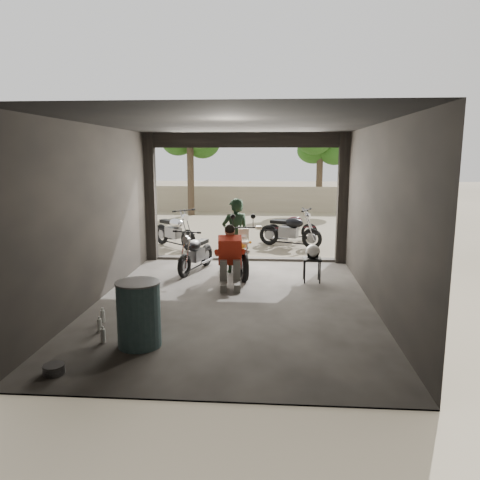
# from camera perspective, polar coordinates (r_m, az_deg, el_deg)

# --- Properties ---
(ground) EXTENTS (80.00, 80.00, 0.00)m
(ground) POSITION_cam_1_polar(r_m,az_deg,el_deg) (8.62, -0.81, -7.68)
(ground) COLOR #7A6D56
(ground) RESTS_ON ground
(garage) EXTENTS (7.00, 7.13, 3.20)m
(garage) POSITION_cam_1_polar(r_m,az_deg,el_deg) (8.86, -0.52, 1.31)
(garage) COLOR #2D2B28
(garage) RESTS_ON ground
(boundary_wall) EXTENTS (18.00, 0.30, 1.20)m
(boundary_wall) POSITION_cam_1_polar(r_m,az_deg,el_deg) (22.28, 2.36, 5.02)
(boundary_wall) COLOR gray
(boundary_wall) RESTS_ON ground
(tree_left) EXTENTS (2.20, 2.20, 5.60)m
(tree_left) POSITION_cam_1_polar(r_m,az_deg,el_deg) (21.04, -6.16, 13.89)
(tree_left) COLOR #382B1E
(tree_left) RESTS_ON ground
(tree_right) EXTENTS (2.20, 2.20, 5.00)m
(tree_right) POSITION_cam_1_polar(r_m,az_deg,el_deg) (22.28, 9.80, 12.50)
(tree_right) COLOR #382B1E
(tree_right) RESTS_ON ground
(main_bike) EXTENTS (1.09, 1.90, 1.19)m
(main_bike) POSITION_cam_1_polar(r_m,az_deg,el_deg) (10.51, -0.02, -1.04)
(main_bike) COLOR beige
(main_bike) RESTS_ON ground
(left_bike) EXTENTS (1.00, 1.62, 1.02)m
(left_bike) POSITION_cam_1_polar(r_m,az_deg,el_deg) (10.80, -5.42, -1.23)
(left_bike) COLOR black
(left_bike) RESTS_ON ground
(outside_bike_a) EXTENTS (1.72, 1.68, 1.15)m
(outside_bike_a) POSITION_cam_1_polar(r_m,az_deg,el_deg) (13.69, -8.03, 1.46)
(outside_bike_a) COLOR black
(outside_bike_a) RESTS_ON ground
(outside_bike_b) EXTENTS (1.57, 0.87, 1.00)m
(outside_bike_b) POSITION_cam_1_polar(r_m,az_deg,el_deg) (14.80, 6.26, 1.87)
(outside_bike_b) COLOR #3C0E14
(outside_bike_b) RESTS_ON ground
(outside_bike_c) EXTENTS (1.83, 1.30, 1.14)m
(outside_bike_c) POSITION_cam_1_polar(r_m,az_deg,el_deg) (13.70, 6.13, 1.49)
(outside_bike_c) COLOR black
(outside_bike_c) RESTS_ON ground
(rider) EXTENTS (0.73, 0.59, 1.71)m
(rider) POSITION_cam_1_polar(r_m,az_deg,el_deg) (10.59, -0.55, 0.50)
(rider) COLOR black
(rider) RESTS_ON ground
(mechanic) EXTENTS (0.72, 0.92, 1.24)m
(mechanic) POSITION_cam_1_polar(r_m,az_deg,el_deg) (9.40, -1.23, -2.26)
(mechanic) COLOR #AE2B17
(mechanic) RESTS_ON ground
(stool) EXTENTS (0.38, 0.38, 0.52)m
(stool) POSITION_cam_1_polar(r_m,az_deg,el_deg) (9.98, 8.77, -2.62)
(stool) COLOR black
(stool) RESTS_ON ground
(helmet) EXTENTS (0.40, 0.40, 0.29)m
(helmet) POSITION_cam_1_polar(r_m,az_deg,el_deg) (9.96, 8.85, -1.37)
(helmet) COLOR silver
(helmet) RESTS_ON stool
(oil_drum) EXTENTS (0.62, 0.62, 0.94)m
(oil_drum) POSITION_cam_1_polar(r_m,az_deg,el_deg) (6.75, -12.23, -8.93)
(oil_drum) COLOR #37575D
(oil_drum) RESTS_ON ground
(sign_post) EXTENTS (0.77, 0.08, 2.32)m
(sign_post) POSITION_cam_1_polar(r_m,az_deg,el_deg) (11.94, 16.56, 4.59)
(sign_post) COLOR black
(sign_post) RESTS_ON ground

